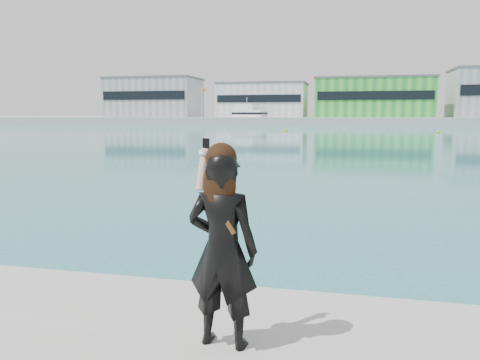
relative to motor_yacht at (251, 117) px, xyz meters
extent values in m
cube|color=#9E9E99|center=(22.97, 14.34, -1.02)|extent=(320.00, 40.00, 2.00)
cube|color=gray|center=(-32.03, 12.34, 5.48)|extent=(26.00, 16.00, 11.00)
cube|color=black|center=(-32.03, 4.24, 6.03)|extent=(24.70, 0.20, 2.42)
cube|color=#59595B|center=(-32.03, 12.34, 11.23)|extent=(26.52, 16.32, 0.50)
cube|color=silver|center=(0.97, 12.34, 4.48)|extent=(24.00, 15.00, 9.00)
cube|color=black|center=(0.97, 4.74, 4.93)|extent=(22.80, 0.20, 1.98)
cube|color=#59595B|center=(0.97, 12.34, 9.23)|extent=(24.48, 15.30, 0.50)
cube|color=green|center=(30.97, 12.34, 4.98)|extent=(30.00, 16.00, 10.00)
cube|color=black|center=(30.97, 4.24, 5.48)|extent=(28.50, 0.20, 2.20)
cube|color=#59595B|center=(30.97, 12.34, 10.23)|extent=(30.60, 16.32, 0.50)
cylinder|color=silver|center=(-15.03, 5.34, 3.98)|extent=(0.16, 0.16, 8.00)
cube|color=#D9600C|center=(-14.43, 5.34, 7.38)|extent=(1.20, 0.04, 0.80)
cylinder|color=silver|center=(44.97, 5.34, 3.98)|extent=(0.16, 0.16, 8.00)
cube|color=#D9600C|center=(45.57, 5.34, 7.38)|extent=(1.20, 0.04, 0.80)
cube|color=white|center=(0.42, -0.14, -0.99)|extent=(15.98, 8.94, 2.06)
cube|color=white|center=(-0.39, 0.13, 0.98)|extent=(9.26, 6.12, 1.88)
cube|color=white|center=(-1.20, 0.40, 2.69)|extent=(5.80, 4.39, 1.54)
cube|color=black|center=(-0.39, 0.13, 0.98)|extent=(9.45, 6.26, 0.51)
cylinder|color=silver|center=(-1.20, 0.40, 4.32)|extent=(0.14, 0.14, 1.71)
sphere|color=yellow|center=(14.71, -42.66, -2.02)|extent=(0.50, 0.50, 0.50)
sphere|color=yellow|center=(38.09, -43.88, -2.02)|extent=(0.50, 0.50, 0.50)
imported|color=black|center=(23.73, -116.15, -0.33)|extent=(0.68, 0.48, 1.79)
sphere|color=black|center=(23.72, -116.17, 0.50)|extent=(0.27, 0.27, 0.27)
ellipsoid|color=black|center=(23.72, -116.22, 0.28)|extent=(0.30, 0.15, 0.48)
cylinder|color=tan|center=(23.51, -116.04, 0.38)|extent=(0.10, 0.21, 0.39)
cylinder|color=white|center=(23.52, -116.00, 0.54)|extent=(0.11, 0.11, 0.04)
cube|color=black|center=(23.52, -115.96, 0.60)|extent=(0.07, 0.02, 0.13)
cube|color=#4C2D14|center=(23.75, -116.24, 0.03)|extent=(0.25, 0.04, 0.37)
camera|label=1|loc=(24.79, -120.08, 0.89)|focal=35.00mm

